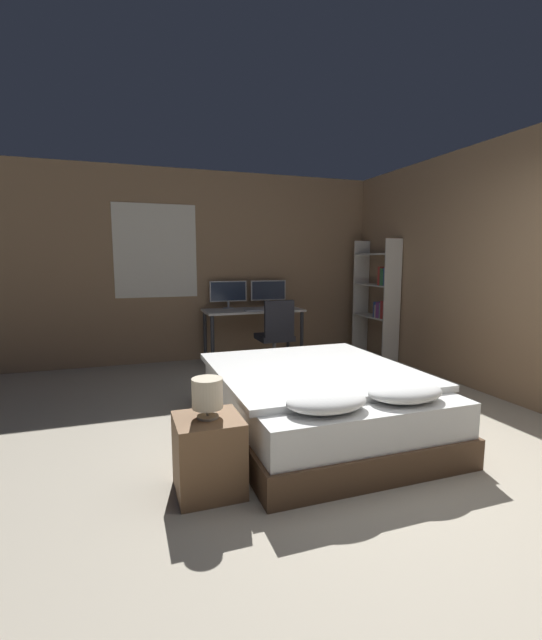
{
  "coord_description": "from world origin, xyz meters",
  "views": [
    {
      "loc": [
        -1.73,
        -1.95,
        1.45
      ],
      "look_at": [
        -0.09,
        2.74,
        0.75
      ],
      "focal_mm": 24.0,
      "sensor_mm": 36.0,
      "label": 1
    }
  ],
  "objects_px": {
    "nightstand": "(209,455)",
    "bedside_lamp": "(207,394)",
    "bed": "(317,401)",
    "bookshelf": "(379,294)",
    "desk": "(253,316)",
    "computer_mouse": "(276,309)",
    "monitor_left": "(228,293)",
    "office_chair": "(275,344)",
    "keyboard": "(257,310)",
    "monitor_right": "(268,292)"
  },
  "relations": [
    {
      "from": "nightstand",
      "to": "bedside_lamp",
      "type": "xyz_separation_m",
      "value": [
        0.0,
        0.0,
        0.39
      ]
    },
    {
      "from": "bed",
      "to": "bookshelf",
      "type": "height_order",
      "value": "bookshelf"
    },
    {
      "from": "desk",
      "to": "computer_mouse",
      "type": "distance_m",
      "value": 0.36
    },
    {
      "from": "monitor_left",
      "to": "computer_mouse",
      "type": "height_order",
      "value": "monitor_left"
    },
    {
      "from": "bed",
      "to": "office_chair",
      "type": "bearing_deg",
      "value": 80.78
    },
    {
      "from": "monitor_left",
      "to": "bookshelf",
      "type": "xyz_separation_m",
      "value": [
        2.11,
        -0.65,
        -0.03
      ]
    },
    {
      "from": "bed",
      "to": "monitor_left",
      "type": "distance_m",
      "value": 2.94
    },
    {
      "from": "bed",
      "to": "bedside_lamp",
      "type": "xyz_separation_m",
      "value": [
        -1.06,
        -0.65,
        0.37
      ]
    },
    {
      "from": "desk",
      "to": "keyboard",
      "type": "height_order",
      "value": "keyboard"
    },
    {
      "from": "bedside_lamp",
      "to": "computer_mouse",
      "type": "relative_size",
      "value": 3.56
    },
    {
      "from": "computer_mouse",
      "to": "monitor_left",
      "type": "bearing_deg",
      "value": 143.56
    },
    {
      "from": "nightstand",
      "to": "keyboard",
      "type": "relative_size",
      "value": 1.34
    },
    {
      "from": "bedside_lamp",
      "to": "desk",
      "type": "height_order",
      "value": "desk"
    },
    {
      "from": "monitor_right",
      "to": "bookshelf",
      "type": "relative_size",
      "value": 0.31
    },
    {
      "from": "monitor_left",
      "to": "monitor_right",
      "type": "height_order",
      "value": "same"
    },
    {
      "from": "bedside_lamp",
      "to": "monitor_right",
      "type": "xyz_separation_m",
      "value": [
        1.6,
        3.5,
        0.35
      ]
    },
    {
      "from": "monitor_left",
      "to": "monitor_right",
      "type": "bearing_deg",
      "value": 0.0
    },
    {
      "from": "bed",
      "to": "bookshelf",
      "type": "relative_size",
      "value": 1.18
    },
    {
      "from": "computer_mouse",
      "to": "bookshelf",
      "type": "bearing_deg",
      "value": -8.22
    },
    {
      "from": "nightstand",
      "to": "bedside_lamp",
      "type": "height_order",
      "value": "bedside_lamp"
    },
    {
      "from": "bookshelf",
      "to": "monitor_right",
      "type": "bearing_deg",
      "value": 156.62
    },
    {
      "from": "monitor_right",
      "to": "desk",
      "type": "bearing_deg",
      "value": -144.96
    },
    {
      "from": "bed",
      "to": "desk",
      "type": "xyz_separation_m",
      "value": [
        0.23,
        2.64,
        0.39
      ]
    },
    {
      "from": "monitor_right",
      "to": "bookshelf",
      "type": "height_order",
      "value": "bookshelf"
    },
    {
      "from": "bedside_lamp",
      "to": "keyboard",
      "type": "relative_size",
      "value": 0.69
    },
    {
      "from": "keyboard",
      "to": "monitor_right",
      "type": "bearing_deg",
      "value": 54.29
    },
    {
      "from": "office_chair",
      "to": "nightstand",
      "type": "bearing_deg",
      "value": -118.16
    },
    {
      "from": "monitor_right",
      "to": "bedside_lamp",
      "type": "bearing_deg",
      "value": -114.49
    },
    {
      "from": "bedside_lamp",
      "to": "office_chair",
      "type": "relative_size",
      "value": 0.26
    },
    {
      "from": "bed",
      "to": "bedside_lamp",
      "type": "bearing_deg",
      "value": -148.47
    },
    {
      "from": "desk",
      "to": "bedside_lamp",
      "type": "bearing_deg",
      "value": -111.42
    },
    {
      "from": "bed",
      "to": "monitor_left",
      "type": "height_order",
      "value": "monitor_left"
    },
    {
      "from": "nightstand",
      "to": "bookshelf",
      "type": "bearing_deg",
      "value": 42.73
    },
    {
      "from": "bookshelf",
      "to": "desk",
      "type": "bearing_deg",
      "value": 166.51
    },
    {
      "from": "keyboard",
      "to": "office_chair",
      "type": "distance_m",
      "value": 0.65
    },
    {
      "from": "bedside_lamp",
      "to": "office_chair",
      "type": "distance_m",
      "value": 2.91
    },
    {
      "from": "monitor_right",
      "to": "computer_mouse",
      "type": "xyz_separation_m",
      "value": [
        -0.04,
        -0.43,
        -0.21
      ]
    },
    {
      "from": "keyboard",
      "to": "nightstand",
      "type": "bearing_deg",
      "value": -112.74
    },
    {
      "from": "monitor_right",
      "to": "bookshelf",
      "type": "bearing_deg",
      "value": -23.38
    },
    {
      "from": "bed",
      "to": "monitor_left",
      "type": "relative_size",
      "value": 3.8
    },
    {
      "from": "computer_mouse",
      "to": "bedside_lamp",
      "type": "bearing_deg",
      "value": -116.89
    },
    {
      "from": "office_chair",
      "to": "bed",
      "type": "bearing_deg",
      "value": -99.22
    },
    {
      "from": "computer_mouse",
      "to": "bookshelf",
      "type": "xyz_separation_m",
      "value": [
        1.53,
        -0.22,
        0.18
      ]
    },
    {
      "from": "office_chair",
      "to": "desk",
      "type": "bearing_deg",
      "value": 95.89
    },
    {
      "from": "nightstand",
      "to": "bookshelf",
      "type": "relative_size",
      "value": 0.28
    },
    {
      "from": "monitor_left",
      "to": "nightstand",
      "type": "bearing_deg",
      "value": -105.69
    },
    {
      "from": "desk",
      "to": "keyboard",
      "type": "relative_size",
      "value": 3.85
    },
    {
      "from": "monitor_right",
      "to": "keyboard",
      "type": "relative_size",
      "value": 1.5
    },
    {
      "from": "nightstand",
      "to": "computer_mouse",
      "type": "relative_size",
      "value": 6.91
    },
    {
      "from": "nightstand",
      "to": "monitor_right",
      "type": "relative_size",
      "value": 0.9
    }
  ]
}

